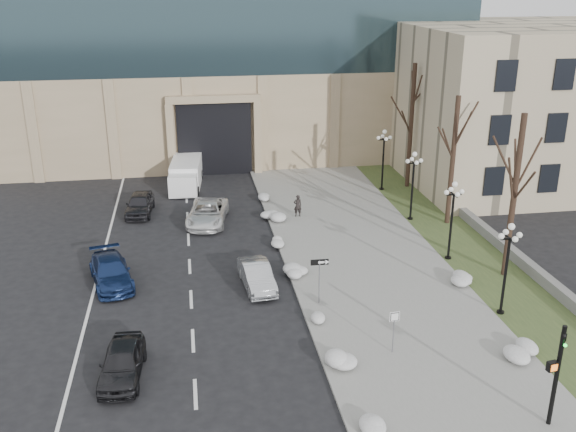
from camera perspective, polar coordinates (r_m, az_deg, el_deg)
name	(u,v)px	position (r m, az deg, el deg)	size (l,w,h in m)	color
ground	(369,409)	(25.61, 7.23, -16.65)	(160.00, 160.00, 0.00)	black
sidewalk	(361,254)	(38.10, 6.48, -3.37)	(9.00, 40.00, 0.12)	gray
curb	(285,259)	(37.19, -0.23, -3.83)	(0.30, 40.00, 0.14)	gray
grass_strip	(465,247)	(40.27, 15.44, -2.68)	(4.00, 40.00, 0.10)	#364824
stone_wall	(482,229)	(42.65, 16.85, -1.07)	(0.50, 30.00, 0.70)	gray
classical_building	(541,101)	(56.04, 21.55, 9.45)	(22.00, 18.12, 12.00)	tan
car_a	(122,362)	(27.59, -14.53, -12.47)	(1.63, 4.05, 1.38)	black
car_b	(257,276)	(33.84, -2.79, -5.33)	(1.40, 4.02, 1.33)	#ACAFB4
car_c	(111,272)	(35.45, -15.47, -4.81)	(1.93, 4.74, 1.38)	navy
car_d	(208,213)	(42.81, -7.17, 0.29)	(2.40, 5.19, 1.44)	white
car_e	(140,204)	(45.30, -13.04, 1.05)	(1.69, 4.20, 1.43)	#29282D
pedestrian	(298,206)	(43.31, 0.87, 0.92)	(0.56, 0.36, 1.52)	black
box_truck	(186,175)	(50.51, -9.07, 3.64)	(2.71, 6.39, 1.97)	white
one_way_sign	(323,267)	(31.51, 3.09, -4.59)	(0.92, 0.25, 2.49)	slate
keep_sign	(394,323)	(28.07, 9.42, -9.40)	(0.45, 0.08, 2.09)	slate
traffic_signal	(555,378)	(25.24, 22.66, -13.16)	(0.72, 0.95, 4.18)	black
snow_clump_b	(338,365)	(27.36, 4.43, -13.07)	(1.10, 1.60, 0.36)	silver
snow_clump_c	(314,318)	(30.59, 2.35, -9.09)	(1.10, 1.60, 0.36)	silver
snow_clump_d	(294,271)	(35.19, 0.50, -4.90)	(1.10, 1.60, 0.36)	silver
snow_clump_e	(282,241)	(39.10, -0.58, -2.20)	(1.10, 1.60, 0.36)	silver
snow_clump_f	(275,218)	(42.76, -1.20, -0.17)	(1.10, 1.60, 0.36)	silver
snow_clump_g	(265,197)	(46.78, -2.04, 1.67)	(1.10, 1.60, 0.36)	silver
snow_clump_h	(519,350)	(29.96, 19.86, -11.12)	(1.10, 1.60, 0.36)	silver
snow_clump_i	(460,281)	(35.25, 15.06, -5.62)	(1.10, 1.60, 0.36)	silver
lamppost_a	(508,257)	(31.84, 18.94, -3.45)	(1.18, 1.18, 4.76)	black
lamppost_b	(452,210)	(37.24, 14.41, 0.51)	(1.18, 1.18, 4.76)	black
lamppost_c	(413,177)	(42.95, 11.06, 3.45)	(1.18, 1.18, 4.76)	black
lamppost_d	(384,152)	(48.86, 8.49, 5.68)	(1.18, 1.18, 4.76)	black
tree_near	(517,174)	(35.24, 19.68, 3.53)	(3.20, 3.20, 9.00)	black
tree_mid	(454,143)	(42.23, 14.57, 6.30)	(3.20, 3.20, 8.50)	black
tree_far	(412,109)	(49.34, 10.98, 9.34)	(3.20, 3.20, 9.50)	black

